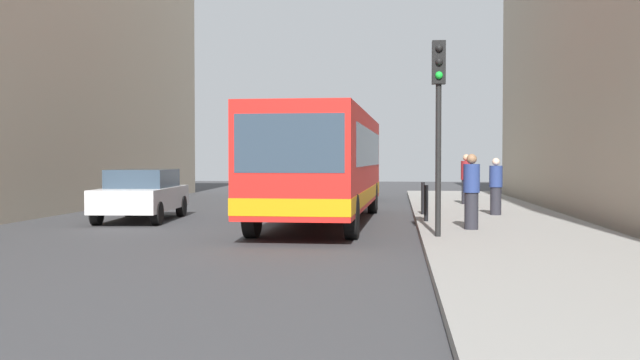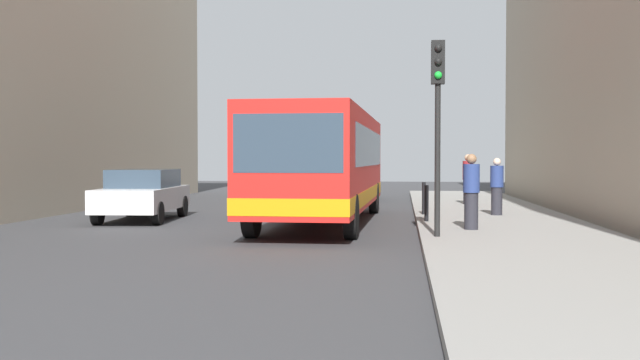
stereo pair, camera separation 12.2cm
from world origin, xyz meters
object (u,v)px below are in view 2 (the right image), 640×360
Objects in this scene: car_beside_bus at (143,193)px; pedestrian_near_signal at (471,192)px; pedestrian_mid_sidewalk at (497,187)px; bollard_near at (427,203)px; traffic_light at (438,100)px; pedestrian_far_sidewalk at (468,179)px; car_behind_bus at (351,182)px; bollard_mid at (424,198)px; bus at (325,161)px.

car_beside_bus is 2.59× the size of pedestrian_near_signal.
pedestrian_near_signal reaches higher than pedestrian_mid_sidewalk.
bollard_near is 0.54× the size of pedestrian_near_signal.
traffic_light is 2.27× the size of pedestrian_far_sidewalk.
car_beside_bus is 10.29m from pedestrian_mid_sidewalk.
car_behind_bus reaches higher than bollard_near.
bollard_mid is at bearing 106.70° from car_behind_bus.
pedestrian_near_signal is at bearing -16.62° from pedestrian_far_sidewalk.
bollard_mid is (-0.10, 6.16, -2.38)m from traffic_light.
bollard_near is at bearing 167.23° from car_beside_bus.
car_behind_bus is at bearing -148.46° from pedestrian_far_sidewalk.
pedestrian_near_signal is at bearing 155.57° from car_beside_bus.
pedestrian_mid_sidewalk is (10.22, 1.23, 0.19)m from car_beside_bus.
bus is 11.66× the size of bollard_mid.
bollard_near is 1.00× the size of bollard_mid.
traffic_light reaches higher than bus.
bollard_near is at bearing 32.62° from pedestrian_mid_sidewalk.
bus is at bearing 172.48° from car_beside_bus.
traffic_light reaches higher than bollard_near.
bus is at bearing 121.76° from traffic_light.
car_beside_bus is 8.20m from bollard_near.
car_beside_bus is 9.83m from traffic_light.
car_beside_bus is at bearing -1.47° from bus.
pedestrian_mid_sidewalk reaches higher than bollard_mid.
bollard_mid is 2.13m from pedestrian_mid_sidewalk.
car_behind_bus is (-0.07, 11.44, -0.94)m from bus.
traffic_light is 4.32× the size of bollard_near.
car_beside_bus is 1.02× the size of car_behind_bus.
traffic_light is 11.56m from pedestrian_far_sidewalk.
pedestrian_mid_sidewalk is (2.01, 6.16, -2.03)m from traffic_light.
traffic_light is at bearing 101.07° from car_behind_bus.
car_beside_bus is 9.64m from pedestrian_near_signal.
bus reaches higher than pedestrian_far_sidewalk.
pedestrian_far_sidewalk is (4.58, -4.82, 0.27)m from car_behind_bus.
pedestrian_mid_sidewalk is (2.11, 0.00, 0.35)m from bollard_mid.
bus is 2.51× the size of car_behind_bus.
traffic_light is 2.47× the size of pedestrian_mid_sidewalk.
pedestrian_near_signal is at bearing -78.03° from bollard_mid.
pedestrian_mid_sidewalk is at bearing 0.06° from bollard_mid.
traffic_light is at bearing 29.21° from pedestrian_near_signal.
pedestrian_near_signal is (0.86, 1.66, -1.98)m from traffic_light.
car_behind_bus is 6.66m from pedestrian_far_sidewalk.
car_beside_bus is at bearing 65.46° from car_behind_bus.
bus is 6.14× the size of pedestrian_far_sidewalk.
pedestrian_far_sidewalk reaches higher than bollard_mid.
car_beside_bus is at bearing -69.21° from pedestrian_far_sidewalk.
car_behind_bus is 12.66m from bollard_near.
traffic_light reaches higher than pedestrian_near_signal.
bus is 2.45× the size of car_beside_bus.
bollard_near is (8.11, -1.17, -0.16)m from car_beside_bus.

